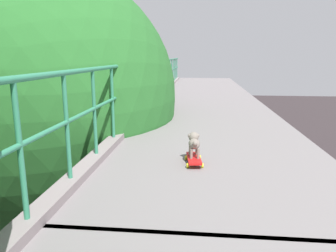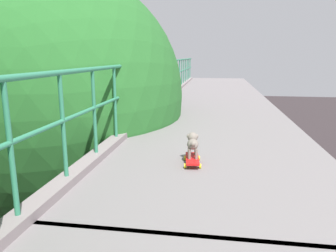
{
  "view_description": "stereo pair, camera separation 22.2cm",
  "coord_description": "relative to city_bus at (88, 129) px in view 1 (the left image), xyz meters",
  "views": [
    {
      "loc": [
        1.07,
        -2.99,
        7.56
      ],
      "look_at": [
        0.65,
        1.2,
        6.63
      ],
      "focal_mm": 34.0,
      "sensor_mm": 36.0,
      "label": 1
    },
    {
      "loc": [
        1.29,
        -2.96,
        7.56
      ],
      "look_at": [
        0.65,
        1.2,
        6.63
      ],
      "focal_mm": 34.0,
      "sensor_mm": 36.0,
      "label": 2
    }
  ],
  "objects": [
    {
      "name": "green_railing",
      "position": [
        7.63,
        -21.33,
        4.73
      ],
      "size": [
        0.2,
        31.68,
        1.19
      ],
      "color": "gray",
      "rests_on": "overpass_deck"
    },
    {
      "name": "toy_skateboard",
      "position": [
        8.89,
        -20.49,
        4.5
      ],
      "size": [
        0.24,
        0.49,
        0.08
      ],
      "color": "red",
      "rests_on": "overpass_deck"
    },
    {
      "name": "small_dog",
      "position": [
        8.89,
        -20.42,
        4.7
      ],
      "size": [
        0.17,
        0.34,
        0.29
      ],
      "color": "gray",
      "rests_on": "toy_skateboard"
    },
    {
      "name": "city_bus",
      "position": [
        0.0,
        0.0,
        0.0
      ],
      "size": [
        2.6,
        10.46,
        3.15
      ],
      "color": "#B1111C",
      "rests_on": "ground"
    },
    {
      "name": "roadside_tree_mid",
      "position": [
        5.44,
        -17.51,
        4.85
      ],
      "size": [
        5.95,
        5.95,
        9.51
      ],
      "color": "brown",
      "rests_on": "ground"
    },
    {
      "name": "overpass_deck",
      "position": [
        9.16,
        -21.33,
        4.22
      ],
      "size": [
        3.16,
        33.35,
        0.44
      ],
      "color": "slate",
      "rests_on": "bridge_pier"
    }
  ]
}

